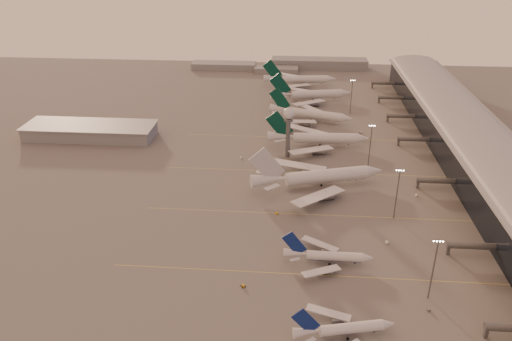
{
  "coord_description": "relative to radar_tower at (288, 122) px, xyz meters",
  "views": [
    {
      "loc": [
        8.21,
        -145.05,
        117.99
      ],
      "look_at": [
        -9.93,
        78.36,
        10.3
      ],
      "focal_mm": 35.0,
      "sensor_mm": 36.0,
      "label": 1
    }
  ],
  "objects": [
    {
      "name": "gsv_truck_d",
      "position": [
        -26.56,
        -4.6,
        -19.95
      ],
      "size": [
        2.32,
        5.05,
        1.97
      ],
      "color": "white",
      "rests_on": "ground"
    },
    {
      "name": "greentail_a",
      "position": [
        18.06,
        16.56,
        -16.95
      ],
      "size": [
        62.3,
        50.23,
        22.61
      ],
      "color": "silver",
      "rests_on": "ground"
    },
    {
      "name": "distant_horizon",
      "position": [
        -2.38,
        205.14,
        -17.06
      ],
      "size": [
        165.0,
        37.5,
        9.0
      ],
      "color": "slate",
      "rests_on": "ground"
    },
    {
      "name": "narrowbody_mid",
      "position": [
        18.23,
        -102.2,
        -18.11
      ],
      "size": [
        35.82,
        28.63,
        14.01
      ],
      "color": "silver",
      "rests_on": "ground"
    },
    {
      "name": "gsv_truck_c",
      "position": [
        -3.09,
        -65.85,
        -19.86
      ],
      "size": [
        4.78,
        5.3,
        2.13
      ],
      "color": "gold",
      "rests_on": "ground"
    },
    {
      "name": "mast_b",
      "position": [
        50.0,
        -65.0,
        -7.21
      ],
      "size": [
        3.6,
        0.56,
        25.0
      ],
      "color": "#515358",
      "rests_on": "ground"
    },
    {
      "name": "radar_tower",
      "position": [
        0.0,
        0.0,
        0.0
      ],
      "size": [
        6.4,
        6.4,
        31.1
      ],
      "color": "#515358",
      "rests_on": "ground"
    },
    {
      "name": "gsv_tug_hangar",
      "position": [
        46.59,
        40.97,
        -20.49
      ],
      "size": [
        3.66,
        3.19,
        0.9
      ],
      "color": "white",
      "rests_on": "ground"
    },
    {
      "name": "gsv_catering_b",
      "position": [
        64.7,
        -43.2,
        -18.91
      ],
      "size": [
        5.38,
        3.4,
        4.09
      ],
      "color": "white",
      "rests_on": "ground"
    },
    {
      "name": "mast_d",
      "position": [
        43.0,
        80.0,
        -7.21
      ],
      "size": [
        3.6,
        0.56,
        25.0
      ],
      "color": "#515358",
      "rests_on": "ground"
    },
    {
      "name": "widebody_white",
      "position": [
        16.47,
        -37.17,
        -16.66
      ],
      "size": [
        68.32,
        53.97,
        24.71
      ],
      "color": "silver",
      "rests_on": "ground"
    },
    {
      "name": "narrowbody_near",
      "position": [
        21.49,
        -141.54,
        -18.23
      ],
      "size": [
        33.92,
        26.77,
        13.44
      ],
      "color": "silver",
      "rests_on": "ground"
    },
    {
      "name": "greentail_c",
      "position": [
        15.37,
        105.67,
        -16.88
      ],
      "size": [
        62.63,
        50.08,
        23.02
      ],
      "color": "silver",
      "rests_on": "ground"
    },
    {
      "name": "gsv_truck_b",
      "position": [
        44.08,
        -86.31,
        -19.77
      ],
      "size": [
        5.97,
        2.96,
        2.3
      ],
      "color": "white",
      "rests_on": "ground"
    },
    {
      "name": "taxiway_markings",
      "position": [
        25.0,
        -64.0,
        -20.94
      ],
      "size": [
        180.0,
        185.25,
        0.02
      ],
      "color": "gold",
      "rests_on": "ground"
    },
    {
      "name": "gsv_tug_mid",
      "position": [
        -13.32,
        -119.3,
        -20.47
      ],
      "size": [
        3.33,
        3.83,
        0.94
      ],
      "color": "gold",
      "rests_on": "ground"
    },
    {
      "name": "greentail_d",
      "position": [
        6.89,
        148.63,
        -16.98
      ],
      "size": [
        61.89,
        49.75,
        22.5
      ],
      "color": "silver",
      "rests_on": "ground"
    },
    {
      "name": "greentail_b",
      "position": [
        14.13,
        61.23,
        -17.16
      ],
      "size": [
        57.36,
        45.64,
        21.47
      ],
      "color": "silver",
      "rests_on": "ground"
    },
    {
      "name": "ground",
      "position": [
        -5.0,
        -120.0,
        -20.95
      ],
      "size": [
        700.0,
        700.0,
        0.0
      ],
      "primitive_type": "plane",
      "color": "#4C4A4A",
      "rests_on": "ground"
    },
    {
      "name": "mast_a",
      "position": [
        53.0,
        -120.0,
        -7.21
      ],
      "size": [
        3.6,
        0.56,
        25.0
      ],
      "color": "#515358",
      "rests_on": "ground"
    },
    {
      "name": "hangar",
      "position": [
        -125.0,
        20.0,
        -16.63
      ],
      "size": [
        82.0,
        27.0,
        8.5
      ],
      "color": "slate",
      "rests_on": "ground"
    },
    {
      "name": "gsv_catering_a",
      "position": [
        51.81,
        -126.88,
        -18.99
      ],
      "size": [
        5.22,
        4.06,
        3.93
      ],
      "color": "slate",
      "rests_on": "ground"
    },
    {
      "name": "mast_c",
      "position": [
        45.0,
        -10.0,
        -7.21
      ],
      "size": [
        3.6,
        0.56,
        25.0
      ],
      "color": "#515358",
      "rests_on": "ground"
    },
    {
      "name": "gsv_tug_far",
      "position": [
        3.96,
        -24.55,
        -20.47
      ],
      "size": [
        3.57,
        3.74,
        0.93
      ],
      "color": "white",
      "rests_on": "ground"
    },
    {
      "name": "terminal",
      "position": [
        102.88,
        -9.91,
        -10.43
      ],
      "size": [
        57.0,
        362.0,
        23.04
      ],
      "color": "black",
      "rests_on": "ground"
    }
  ]
}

